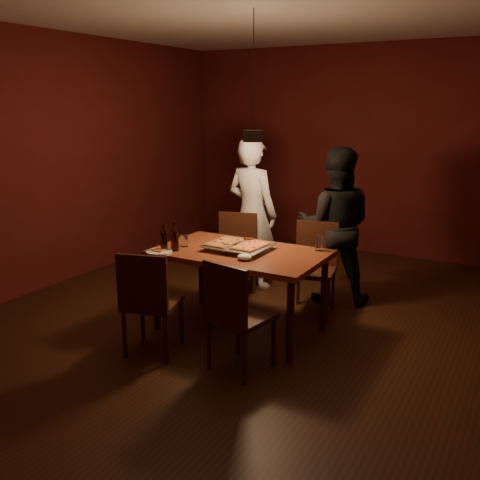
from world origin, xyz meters
The scene contains 19 objects.
room_shell centered at (0.00, 0.00, 1.40)m, with size 6.00×6.00×6.00m.
dining_table centered at (-0.01, -0.21, 0.68)m, with size 1.50×0.90×0.75m.
chair_far_left centered at (-0.50, 0.56, 0.54)m, with size 0.52×0.52×0.49m.
chair_far_right centered at (0.39, 0.57, 0.54)m, with size 0.49×0.49×0.49m.
chair_near_left centered at (-0.39, -1.05, 0.54)m, with size 0.52×0.52×0.49m.
chair_near_right centered at (0.35, -0.94, 0.54)m, with size 0.49×0.49×0.49m.
pizza_tray centered at (-0.04, -0.19, 0.77)m, with size 0.55×0.45×0.05m, color silver.
pizza_meat centered at (-0.18, -0.20, 0.81)m, with size 0.23×0.37×0.02m, color maroon.
pizza_cheese centered at (0.09, -0.19, 0.81)m, with size 0.22×0.35×0.02m, color gold.
spatula centered at (-0.03, -0.17, 0.81)m, with size 0.09×0.24×0.04m, color silver, non-canonical shape.
beer_bottle_a centered at (-0.60, -0.54, 0.87)m, with size 0.06×0.06×0.24m.
beer_bottle_b centered at (-0.52, -0.49, 0.88)m, with size 0.07×0.07×0.26m.
water_glass_left centered at (-0.53, -0.33, 0.81)m, with size 0.07×0.07×0.11m, color silver.
water_glass_right centered at (0.59, 0.15, 0.82)m, with size 0.07×0.07×0.14m, color silver.
plate_slice centered at (-0.61, -0.61, 0.76)m, with size 0.23×0.23×0.03m.
napkin centered at (0.16, -0.45, 0.78)m, with size 0.13×0.10×0.05m, color white.
diner_white centered at (-0.50, 0.91, 0.84)m, with size 0.61×0.40×1.68m, color silver.
diner_dark centered at (0.46, 0.93, 0.81)m, with size 0.78×0.61×1.61m, color black.
pendant_lamp centered at (0.00, 0.00, 1.76)m, with size 0.18×0.18×1.10m.
Camera 1 is at (2.26, -4.20, 2.03)m, focal length 40.00 mm.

